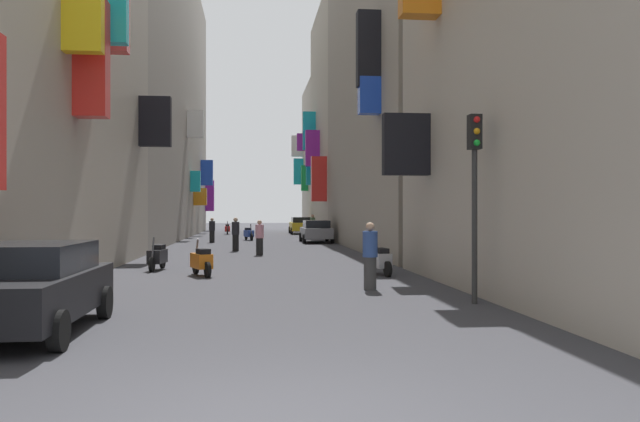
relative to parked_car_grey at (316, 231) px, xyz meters
The scene contains 21 objects.
ground_plane 5.42m from the parked_car_grey, 135.51° to the right, with size 140.00×140.00×0.00m, color #38383D.
building_left_mid_a 23.23m from the parked_car_grey, 122.13° to the right, with size 7.33×17.52×15.11m.
building_left_mid_b 17.54m from the parked_car_grey, 145.55° to the left, with size 7.19×36.28×21.71m.
building_right_near 26.91m from the parked_car_grey, 80.89° to the right, with size 7.38×15.52×12.64m.
building_right_mid_b 11.25m from the parked_car_grey, 59.59° to the right, with size 6.95×21.01×16.81m.
building_right_mid_c 13.54m from the parked_car_grey, 67.20° to the left, with size 7.09×12.96×18.07m.
building_right_far 22.61m from the parked_car_grey, 78.96° to the left, with size 7.18×9.87×14.14m.
parked_car_grey is the anchor object (origin of this frame).
parked_car_black 29.92m from the parked_car_grey, 104.84° to the right, with size 1.99×4.21×1.47m.
parked_car_yellow 15.14m from the parked_car_grey, 89.39° to the left, with size 1.89×4.42×1.46m.
scooter_black 19.32m from the parked_car_grey, 111.98° to the right, with size 0.56×1.80×1.13m.
scooter_blue 5.53m from the parked_car_grey, 140.78° to the left, with size 0.73×1.88×1.13m.
scooter_silver 20.26m from the parked_car_grey, 90.24° to the right, with size 0.65×1.94×1.13m.
scooter_orange 20.80m from the parked_car_grey, 105.58° to the right, with size 0.78×1.69×1.13m.
scooter_red 16.25m from the parked_car_grey, 112.37° to the left, with size 0.51×1.93×1.13m.
pedestrian_crossing 11.71m from the parked_car_grey, 108.45° to the right, with size 0.54×0.54×1.60m.
pedestrian_near_left 6.61m from the parked_car_grey, behind, with size 0.52×0.52×1.57m.
pedestrian_near_right 9.41m from the parked_car_grey, 121.13° to the right, with size 0.48×0.48×1.68m.
pedestrian_mid_street 23.92m from the parked_car_grey, 92.52° to the right, with size 0.53×0.53×1.71m.
pedestrian_far_away 5.98m from the parked_car_grey, 86.62° to the left, with size 0.39×0.39×1.75m.
traffic_light_near_corner 26.59m from the parked_car_grey, 88.38° to the right, with size 0.26×0.34×4.09m.
Camera 1 is at (-0.20, -5.81, 2.00)m, focal length 35.16 mm.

